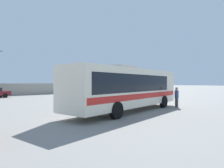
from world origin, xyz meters
The scene contains 5 objects.
ground_plane centered at (0.00, 10.00, 0.00)m, with size 300.00×300.00×0.00m, color gray.
perimeter_wall centered at (0.00, 24.92, 1.02)m, with size 80.00×0.30×2.05m, color #9E998C.
coach_bus_cream_red centered at (0.12, -0.52, 1.83)m, with size 12.06×4.23×3.42m.
attendant_by_bus_door centered at (5.06, -1.86, 0.99)m, with size 0.41×0.41×1.74m.
vendor_umbrella_secondary_pink centered at (8.68, 3.88, 1.78)m, with size 2.46×2.46×2.14m.
Camera 1 is at (-11.12, -10.54, 2.17)m, focal length 31.81 mm.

